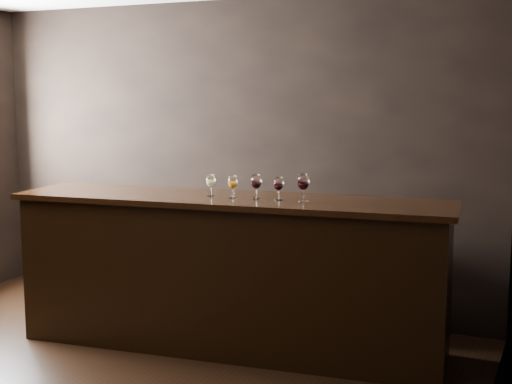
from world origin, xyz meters
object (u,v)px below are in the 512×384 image
at_px(glass_white, 211,181).
at_px(glass_red_b, 279,184).
at_px(glass_red_a, 256,182).
at_px(glass_amber, 233,183).
at_px(bar_counter, 231,276).
at_px(glass_red_c, 303,182).
at_px(back_bar_shelf, 236,267).

height_order(glass_white, glass_red_b, glass_red_b).
bearing_deg(glass_white, glass_red_a, 3.02).
bearing_deg(glass_white, glass_amber, -5.18).
bearing_deg(glass_red_b, bar_counter, -178.99).
bearing_deg(glass_white, glass_red_c, 3.33).
distance_m(glass_red_a, glass_red_b, 0.18).
distance_m(glass_amber, glass_red_c, 0.55).
xyz_separation_m(bar_counter, glass_red_b, (0.40, 0.01, 0.73)).
height_order(glass_amber, glass_red_a, glass_red_a).
bearing_deg(glass_red_a, glass_white, -176.98).
height_order(bar_counter, back_bar_shelf, bar_counter).
bearing_deg(back_bar_shelf, glass_white, -76.85).
bearing_deg(glass_amber, glass_white, 174.82).
distance_m(back_bar_shelf, glass_white, 1.22).
relative_size(bar_counter, glass_red_b, 18.80).
bearing_deg(glass_red_b, back_bar_shelf, 133.02).
bearing_deg(bar_counter, glass_red_b, -5.25).
height_order(glass_red_a, glass_red_c, glass_red_c).
relative_size(bar_counter, back_bar_shelf, 1.39).
bearing_deg(glass_red_c, bar_counter, -177.13).
xyz_separation_m(glass_white, glass_red_c, (0.74, 0.04, 0.02)).
xyz_separation_m(back_bar_shelf, glass_red_a, (0.57, -0.80, 0.89)).
height_order(bar_counter, glass_red_b, glass_red_b).
xyz_separation_m(bar_counter, glass_amber, (0.03, -0.03, 0.73)).
relative_size(glass_red_a, glass_red_b, 1.06).
xyz_separation_m(back_bar_shelf, glass_red_c, (0.93, -0.78, 0.90)).
relative_size(glass_white, glass_red_a, 0.92).
height_order(back_bar_shelf, glass_red_b, glass_red_b).
height_order(back_bar_shelf, glass_amber, glass_amber).
bearing_deg(back_bar_shelf, glass_amber, -65.26).
relative_size(bar_counter, glass_red_a, 17.77).
distance_m(glass_white, glass_red_b, 0.56).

